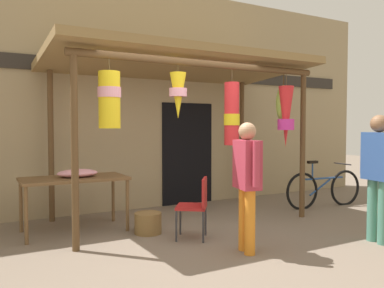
{
  "coord_description": "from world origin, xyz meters",
  "views": [
    {
      "loc": [
        -2.59,
        -4.55,
        1.54
      ],
      "look_at": [
        0.51,
        1.08,
        1.25
      ],
      "focal_mm": 36.78,
      "sensor_mm": 36.0,
      "label": 1
    }
  ],
  "objects_px": {
    "flower_heap_on_table": "(78,173)",
    "shopper_by_bananas": "(247,176)",
    "customer_foreground": "(378,167)",
    "wicker_basket_by_table": "(148,223)",
    "display_table": "(74,182)",
    "folding_chair": "(197,202)",
    "parked_bicycle": "(324,189)"
  },
  "relations": [
    {
      "from": "customer_foreground",
      "to": "shopper_by_bananas",
      "type": "distance_m",
      "value": 1.83
    },
    {
      "from": "parked_bicycle",
      "to": "shopper_by_bananas",
      "type": "bearing_deg",
      "value": -153.19
    },
    {
      "from": "customer_foreground",
      "to": "shopper_by_bananas",
      "type": "height_order",
      "value": "customer_foreground"
    },
    {
      "from": "wicker_basket_by_table",
      "to": "parked_bicycle",
      "type": "distance_m",
      "value": 3.68
    },
    {
      "from": "wicker_basket_by_table",
      "to": "shopper_by_bananas",
      "type": "height_order",
      "value": "shopper_by_bananas"
    },
    {
      "from": "display_table",
      "to": "shopper_by_bananas",
      "type": "height_order",
      "value": "shopper_by_bananas"
    },
    {
      "from": "wicker_basket_by_table",
      "to": "parked_bicycle",
      "type": "bearing_deg",
      "value": 1.77
    },
    {
      "from": "shopper_by_bananas",
      "to": "flower_heap_on_table",
      "type": "bearing_deg",
      "value": 128.29
    },
    {
      "from": "parked_bicycle",
      "to": "customer_foreground",
      "type": "bearing_deg",
      "value": -120.61
    },
    {
      "from": "display_table",
      "to": "flower_heap_on_table",
      "type": "distance_m",
      "value": 0.15
    },
    {
      "from": "folding_chair",
      "to": "customer_foreground",
      "type": "xyz_separation_m",
      "value": [
        2.01,
        -1.31,
        0.5
      ]
    },
    {
      "from": "folding_chair",
      "to": "parked_bicycle",
      "type": "distance_m",
      "value": 3.26
    },
    {
      "from": "flower_heap_on_table",
      "to": "wicker_basket_by_table",
      "type": "xyz_separation_m",
      "value": [
        0.84,
        -0.62,
        -0.71
      ]
    },
    {
      "from": "flower_heap_on_table",
      "to": "wicker_basket_by_table",
      "type": "distance_m",
      "value": 1.26
    },
    {
      "from": "flower_heap_on_table",
      "to": "shopper_by_bananas",
      "type": "xyz_separation_m",
      "value": [
        1.57,
        -1.99,
        0.08
      ]
    },
    {
      "from": "flower_heap_on_table",
      "to": "shopper_by_bananas",
      "type": "relative_size",
      "value": 0.37
    },
    {
      "from": "shopper_by_bananas",
      "to": "customer_foreground",
      "type": "bearing_deg",
      "value": -16.12
    },
    {
      "from": "customer_foreground",
      "to": "wicker_basket_by_table",
      "type": "bearing_deg",
      "value": 142.94
    },
    {
      "from": "display_table",
      "to": "parked_bicycle",
      "type": "relative_size",
      "value": 0.85
    },
    {
      "from": "customer_foreground",
      "to": "parked_bicycle",
      "type": "bearing_deg",
      "value": 59.39
    },
    {
      "from": "folding_chair",
      "to": "parked_bicycle",
      "type": "relative_size",
      "value": 0.48
    },
    {
      "from": "display_table",
      "to": "folding_chair",
      "type": "height_order",
      "value": "folding_chair"
    },
    {
      "from": "display_table",
      "to": "wicker_basket_by_table",
      "type": "height_order",
      "value": "display_table"
    },
    {
      "from": "display_table",
      "to": "customer_foreground",
      "type": "distance_m",
      "value": 4.22
    },
    {
      "from": "customer_foreground",
      "to": "display_table",
      "type": "bearing_deg",
      "value": 143.71
    },
    {
      "from": "display_table",
      "to": "wicker_basket_by_table",
      "type": "xyz_separation_m",
      "value": [
        0.9,
        -0.61,
        -0.57
      ]
    },
    {
      "from": "flower_heap_on_table",
      "to": "customer_foreground",
      "type": "distance_m",
      "value": 4.17
    },
    {
      "from": "flower_heap_on_table",
      "to": "shopper_by_bananas",
      "type": "bearing_deg",
      "value": -51.71
    },
    {
      "from": "customer_foreground",
      "to": "shopper_by_bananas",
      "type": "relative_size",
      "value": 1.06
    },
    {
      "from": "display_table",
      "to": "folding_chair",
      "type": "xyz_separation_m",
      "value": [
        1.39,
        -1.18,
        -0.22
      ]
    },
    {
      "from": "display_table",
      "to": "customer_foreground",
      "type": "relative_size",
      "value": 0.87
    },
    {
      "from": "folding_chair",
      "to": "customer_foreground",
      "type": "height_order",
      "value": "customer_foreground"
    }
  ]
}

